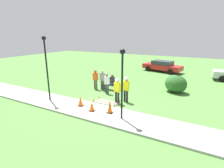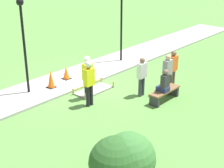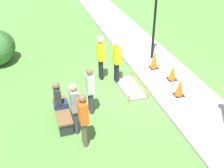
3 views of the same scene
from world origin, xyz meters
name	(u,v)px [view 3 (image 3 of 3)]	position (x,y,z in m)	size (l,w,h in m)	color
ground_plane	(144,87)	(0.00, 0.00, 0.00)	(60.00, 60.00, 0.00)	#51843D
sidewalk	(171,81)	(0.00, -1.11, 0.05)	(28.00, 2.21, 0.10)	#9E9E99
wet_concrete_patch	(130,88)	(0.05, 0.55, 0.03)	(1.70, 0.77, 0.27)	gray
traffic_cone_near_patch	(180,88)	(-1.03, -0.87, 0.41)	(0.34, 0.34, 0.64)	black
traffic_cone_far_patch	(172,73)	(0.05, -1.16, 0.38)	(0.34, 0.34, 0.58)	black
traffic_cone_sidewalk_edge	(154,60)	(1.12, -0.88, 0.47)	(0.34, 0.34, 0.76)	black
park_bench	(62,113)	(-1.14, 3.24, 0.32)	(1.53, 0.44, 0.46)	#2D2D33
person_seated_on_bench	(59,98)	(-0.99, 3.29, 0.81)	(0.36, 0.44, 0.89)	navy
worker_supervisor	(100,54)	(1.11, 1.39, 1.06)	(0.40, 0.26, 1.78)	black
worker_assistant	(117,57)	(0.70, 0.88, 1.04)	(0.40, 0.25, 1.75)	black
bystander_in_orange_shirt	(83,117)	(-2.33, 2.80, 0.94)	(0.40, 0.22, 1.66)	brown
bystander_in_gray_shirt	(90,88)	(-0.91, 2.28, 0.90)	(0.40, 0.22, 1.60)	#383D47
bystander_in_white_shirt	(74,105)	(-1.73, 2.93, 0.94)	(0.40, 0.22, 1.67)	#383D47
lamppost_near	(156,2)	(2.03, -1.20, 2.56)	(0.28, 0.28, 3.73)	black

